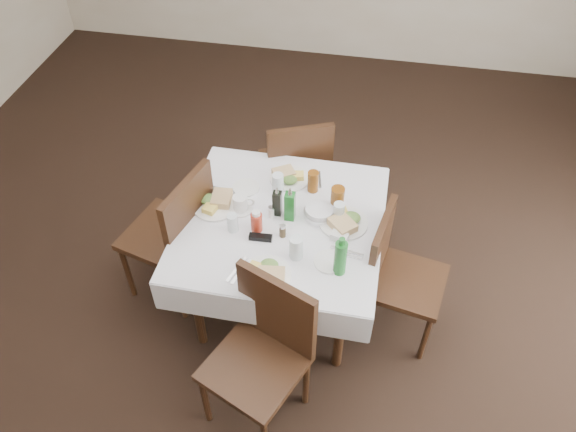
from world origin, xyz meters
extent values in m
plane|color=black|center=(0.00, 0.00, 0.00)|extent=(7.00, 7.00, 0.00)
cylinder|color=black|center=(-0.27, -0.29, 0.36)|extent=(0.06, 0.06, 0.72)
cylinder|color=black|center=(-0.27, 0.58, 0.36)|extent=(0.06, 0.06, 0.72)
cylinder|color=black|center=(0.60, -0.29, 0.36)|extent=(0.06, 0.06, 0.72)
cylinder|color=black|center=(0.60, 0.58, 0.36)|extent=(0.06, 0.06, 0.72)
cube|color=black|center=(0.17, 0.14, 0.73)|extent=(1.09, 1.09, 0.03)
cube|color=white|center=(0.17, 0.14, 0.76)|extent=(1.20, 1.20, 0.01)
cube|color=white|center=(0.17, 0.74, 0.65)|extent=(1.20, 0.02, 0.22)
cube|color=white|center=(0.17, -0.45, 0.65)|extent=(1.20, 0.02, 0.22)
cube|color=white|center=(0.77, 0.14, 0.65)|extent=(0.02, 1.20, 0.22)
cube|color=white|center=(-0.43, 0.15, 0.65)|extent=(0.02, 1.20, 0.22)
cube|color=black|center=(0.09, 0.99, 0.46)|extent=(0.59, 0.59, 0.04)
cube|color=black|center=(0.17, 0.80, 0.71)|extent=(0.43, 0.21, 0.50)
cylinder|color=black|center=(0.19, 1.25, 0.23)|extent=(0.04, 0.04, 0.46)
cylinder|color=black|center=(0.35, 0.89, 0.23)|extent=(0.04, 0.04, 0.46)
cylinder|color=black|center=(-0.17, 1.10, 0.23)|extent=(0.04, 0.04, 0.46)
cylinder|color=black|center=(-0.02, 0.74, 0.23)|extent=(0.04, 0.04, 0.46)
cube|color=black|center=(0.19, -0.69, 0.48)|extent=(0.62, 0.62, 0.04)
cube|color=black|center=(0.27, -0.49, 0.74)|extent=(0.45, 0.22, 0.51)
cylinder|color=black|center=(-0.08, -0.79, 0.24)|extent=(0.04, 0.04, 0.48)
cylinder|color=black|center=(0.08, -0.42, 0.24)|extent=(0.04, 0.04, 0.48)
cylinder|color=black|center=(0.45, -0.58, 0.24)|extent=(0.04, 0.04, 0.48)
cube|color=black|center=(0.96, 0.07, 0.45)|extent=(0.51, 0.51, 0.04)
cube|color=black|center=(0.77, 0.10, 0.69)|extent=(0.12, 0.44, 0.48)
cylinder|color=black|center=(1.11, -0.15, 0.22)|extent=(0.04, 0.04, 0.45)
cylinder|color=black|center=(0.74, -0.08, 0.22)|extent=(0.04, 0.04, 0.45)
cylinder|color=black|center=(1.19, 0.22, 0.22)|extent=(0.04, 0.04, 0.45)
cylinder|color=black|center=(0.81, 0.29, 0.22)|extent=(0.04, 0.04, 0.45)
cube|color=black|center=(-0.59, 0.13, 0.50)|extent=(0.60, 0.60, 0.04)
cube|color=black|center=(-0.38, 0.07, 0.76)|extent=(0.17, 0.48, 0.53)
cylinder|color=black|center=(-0.74, 0.38, 0.25)|extent=(0.04, 0.04, 0.50)
cylinder|color=black|center=(-0.33, 0.27, 0.25)|extent=(0.04, 0.04, 0.50)
cylinder|color=black|center=(-0.85, -0.02, 0.25)|extent=(0.04, 0.04, 0.50)
cylinder|color=black|center=(-0.44, -0.13, 0.25)|extent=(0.04, 0.04, 0.50)
cylinder|color=white|center=(0.15, 0.51, 0.77)|extent=(0.26, 0.26, 0.01)
cube|color=tan|center=(0.11, 0.52, 0.80)|extent=(0.17, 0.16, 0.04)
cube|color=#E0C557|center=(0.20, 0.52, 0.79)|extent=(0.10, 0.08, 0.03)
ellipsoid|color=#306524|center=(0.16, 0.47, 0.80)|extent=(0.09, 0.09, 0.04)
cylinder|color=white|center=(0.17, -0.29, 0.77)|extent=(0.28, 0.28, 0.01)
cube|color=tan|center=(0.20, -0.32, 0.80)|extent=(0.16, 0.13, 0.05)
cube|color=#E0C557|center=(0.12, -0.28, 0.79)|extent=(0.11, 0.09, 0.04)
ellipsoid|color=#306524|center=(0.18, -0.24, 0.80)|extent=(0.10, 0.09, 0.05)
cylinder|color=white|center=(0.54, 0.18, 0.77)|extent=(0.29, 0.29, 0.02)
cube|color=tan|center=(0.53, 0.14, 0.80)|extent=(0.19, 0.19, 0.05)
cube|color=#E0C557|center=(0.51, 0.23, 0.80)|extent=(0.11, 0.12, 0.04)
ellipsoid|color=#306524|center=(0.58, 0.20, 0.80)|extent=(0.11, 0.10, 0.05)
cylinder|color=white|center=(-0.25, 0.18, 0.77)|extent=(0.28, 0.28, 0.01)
cube|color=tan|center=(-0.22, 0.22, 0.80)|extent=(0.13, 0.15, 0.05)
cube|color=#E0C557|center=(-0.26, 0.13, 0.79)|extent=(0.09, 0.11, 0.04)
ellipsoid|color=#306524|center=(-0.29, 0.20, 0.80)|extent=(0.10, 0.09, 0.05)
cylinder|color=white|center=(-0.10, 0.38, 0.77)|extent=(0.17, 0.17, 0.01)
cylinder|color=white|center=(0.50, -0.13, 0.77)|extent=(0.18, 0.18, 0.01)
cylinder|color=silver|center=(0.10, 0.39, 0.83)|extent=(0.07, 0.07, 0.13)
cylinder|color=silver|center=(0.31, -0.12, 0.83)|extent=(0.08, 0.08, 0.14)
cylinder|color=silver|center=(0.50, 0.21, 0.82)|extent=(0.07, 0.07, 0.12)
cylinder|color=silver|center=(-0.09, 0.01, 0.82)|extent=(0.06, 0.06, 0.12)
cylinder|color=brown|center=(0.31, 0.44, 0.83)|extent=(0.07, 0.07, 0.14)
cylinder|color=brown|center=(0.48, 0.29, 0.85)|extent=(0.08, 0.08, 0.17)
cylinder|color=silver|center=(0.39, 0.22, 0.78)|extent=(0.19, 0.19, 0.04)
cylinder|color=white|center=(0.39, 0.22, 0.81)|extent=(0.17, 0.17, 0.04)
cube|color=black|center=(0.13, 0.20, 0.85)|extent=(0.05, 0.05, 0.17)
cone|color=silver|center=(0.13, 0.20, 0.95)|extent=(0.03, 0.03, 0.05)
cube|color=#1B6A23|center=(0.22, 0.17, 0.86)|extent=(0.06, 0.06, 0.19)
cone|color=silver|center=(0.22, 0.17, 0.98)|extent=(0.03, 0.03, 0.05)
cylinder|color=#B6311D|center=(0.04, 0.04, 0.82)|extent=(0.07, 0.07, 0.12)
cylinder|color=white|center=(0.04, 0.04, 0.90)|extent=(0.05, 0.05, 0.02)
cylinder|color=white|center=(0.10, 0.16, 0.80)|extent=(0.03, 0.03, 0.07)
cylinder|color=silver|center=(0.10, 0.16, 0.83)|extent=(0.03, 0.03, 0.01)
cylinder|color=#3B2D19|center=(0.20, 0.02, 0.80)|extent=(0.04, 0.04, 0.07)
cylinder|color=silver|center=(0.20, 0.02, 0.84)|extent=(0.04, 0.04, 0.01)
cylinder|color=white|center=(-0.09, 0.18, 0.77)|extent=(0.14, 0.14, 0.01)
cylinder|color=white|center=(-0.09, 0.18, 0.82)|extent=(0.09, 0.09, 0.09)
cylinder|color=black|center=(-0.09, 0.18, 0.85)|extent=(0.08, 0.08, 0.01)
torus|color=white|center=(-0.04, 0.20, 0.82)|extent=(0.06, 0.03, 0.06)
cube|color=black|center=(0.08, -0.03, 0.78)|extent=(0.14, 0.05, 0.03)
cylinder|color=#1B6A23|center=(0.56, -0.18, 0.87)|extent=(0.07, 0.07, 0.22)
cylinder|color=#1B6A23|center=(0.56, -0.18, 1.01)|extent=(0.03, 0.03, 0.04)
cube|color=white|center=(0.53, 0.05, 0.79)|extent=(0.11, 0.08, 0.05)
cube|color=pink|center=(0.53, 0.05, 0.79)|extent=(0.08, 0.06, 0.02)
cube|color=silver|center=(0.32, 0.54, 0.77)|extent=(0.04, 0.16, 0.01)
cube|color=silver|center=(0.34, 0.54, 0.77)|extent=(0.04, 0.16, 0.01)
cube|color=silver|center=(0.03, -0.28, 0.77)|extent=(0.08, 0.20, 0.01)
cube|color=silver|center=(0.00, -0.28, 0.77)|extent=(0.08, 0.20, 0.01)
cube|color=silver|center=(0.58, -0.06, 0.77)|extent=(0.19, 0.05, 0.01)
cube|color=silver|center=(0.58, -0.03, 0.77)|extent=(0.19, 0.05, 0.01)
cube|color=silver|center=(-0.24, 0.34, 0.77)|extent=(0.18, 0.03, 0.01)
cube|color=silver|center=(-0.24, 0.31, 0.77)|extent=(0.18, 0.03, 0.01)
camera|label=1|loc=(0.65, -2.14, 3.15)|focal=35.00mm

